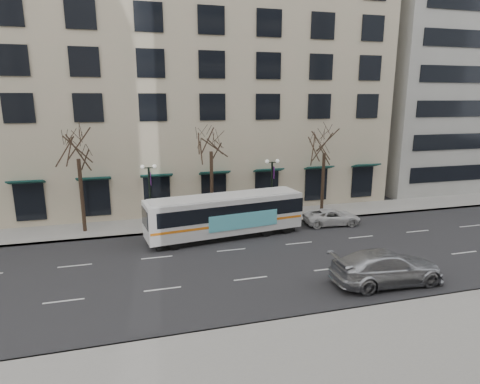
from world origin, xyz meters
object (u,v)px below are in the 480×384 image
object	(u,v)px
city_bus	(226,214)
white_pickup	(332,217)
tree_far_mid	(211,140)
silver_car	(387,267)
lamp_post_right	(272,186)
lamp_post_left	(150,193)
tree_far_left	(77,146)
tree_far_right	(325,142)

from	to	relation	value
city_bus	white_pickup	world-z (taller)	city_bus
tree_far_mid	city_bus	world-z (taller)	tree_far_mid
silver_car	lamp_post_right	bearing A→B (deg)	11.10
lamp_post_left	tree_far_left	bearing A→B (deg)	173.17
silver_car	white_pickup	xyz separation A→B (m)	(2.17, 10.47, -0.29)
lamp_post_left	silver_car	xyz separation A→B (m)	(12.19, -13.00, -2.02)
lamp_post_left	white_pickup	distance (m)	14.76
tree_far_left	city_bus	bearing A→B (deg)	-19.86
tree_far_right	white_pickup	distance (m)	6.60
tree_far_right	lamp_post_left	bearing A→B (deg)	-177.71
tree_far_right	silver_car	xyz separation A→B (m)	(-2.81, -13.60, -5.49)
silver_car	city_bus	bearing A→B (deg)	36.42
lamp_post_left	lamp_post_right	size ratio (longest dim) A/B	1.00
tree_far_mid	silver_car	distance (m)	16.51
lamp_post_left	lamp_post_right	bearing A→B (deg)	0.00
city_bus	white_pickup	xyz separation A→B (m)	(9.05, 0.60, -1.09)
tree_far_left	tree_far_mid	distance (m)	10.00
tree_far_left	lamp_post_left	distance (m)	6.29
tree_far_left	lamp_post_right	distance (m)	15.48
tree_far_right	silver_car	bearing A→B (deg)	-101.66
silver_car	white_pickup	size ratio (longest dim) A/B	1.39
lamp_post_left	silver_car	bearing A→B (deg)	-46.85
tree_far_left	tree_far_mid	xyz separation A→B (m)	(10.00, 0.00, 0.21)
lamp_post_left	city_bus	bearing A→B (deg)	-30.50
lamp_post_right	tree_far_right	bearing A→B (deg)	6.85
tree_far_left	silver_car	bearing A→B (deg)	-38.34
lamp_post_right	lamp_post_left	bearing A→B (deg)	180.00
tree_far_left	tree_far_right	size ratio (longest dim) A/B	1.03
tree_far_left	white_pickup	world-z (taller)	tree_far_left
tree_far_right	tree_far_left	bearing A→B (deg)	180.00
tree_far_right	city_bus	world-z (taller)	tree_far_right
tree_far_left	lamp_post_right	bearing A→B (deg)	-2.29
lamp_post_right	tree_far_mid	bearing A→B (deg)	173.17
tree_far_right	city_bus	distance (m)	11.39
tree_far_right	lamp_post_left	distance (m)	15.40
tree_far_right	city_bus	size ratio (longest dim) A/B	0.67
tree_far_left	silver_car	distance (m)	22.67
tree_far_mid	white_pickup	distance (m)	11.69
city_bus	silver_car	world-z (taller)	city_bus
lamp_post_left	silver_car	distance (m)	17.93
tree_far_left	city_bus	xyz separation A→B (m)	(10.31, -3.72, -4.96)
lamp_post_left	lamp_post_right	world-z (taller)	same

